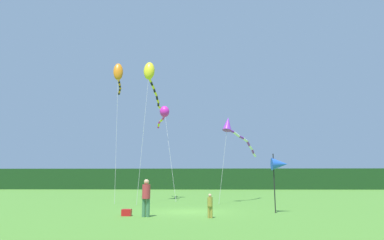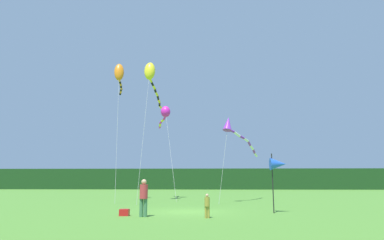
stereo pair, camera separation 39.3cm
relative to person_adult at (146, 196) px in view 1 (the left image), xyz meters
The scene contains 10 objects.
ground_plane 3.62m from the person_adult, 53.74° to the left, with size 120.00×120.00×0.00m, color #4C842D.
distant_treeline 47.85m from the person_adult, 87.54° to the left, with size 108.00×3.01×3.88m, color #193D19.
person_adult is the anchor object (origin of this frame).
person_child 3.23m from the person_adult, ahead, with size 0.25×0.25×1.15m.
cooler_box 1.45m from the person_adult, 156.02° to the left, with size 0.48×0.38×0.34m, color red.
banner_flag_pole 7.74m from the person_adult, 17.03° to the left, with size 0.90×0.70×3.29m.
kite_yellow 15.59m from the person_adult, 98.78° to the left, with size 1.01×9.54×12.28m.
kite_purple 13.34m from the person_adult, 63.61° to the left, with size 4.19×7.68×7.05m.
kite_magenta 17.08m from the person_adult, 93.43° to the left, with size 2.62×6.98×9.17m.
kite_orange 17.26m from the person_adult, 111.41° to the left, with size 1.79×6.55×12.66m.
Camera 1 is at (0.73, -19.78, 1.83)m, focal length 31.08 mm.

